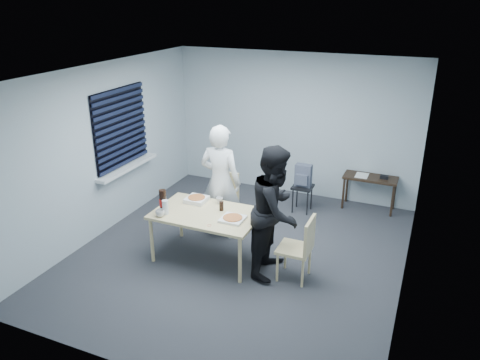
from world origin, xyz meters
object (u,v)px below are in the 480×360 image
at_px(mug_a, 160,213).
at_px(backpack, 303,176).
at_px(side_table, 370,181).
at_px(stool, 302,192).
at_px(dining_table, 207,216).
at_px(chair_right, 301,245).
at_px(mug_b, 219,201).
at_px(person_white, 220,182).
at_px(chair_far, 224,196).
at_px(person_black, 276,211).
at_px(soda_bottle, 163,201).

bearing_deg(mug_a, backpack, 60.53).
height_order(side_table, stool, side_table).
xyz_separation_m(dining_table, stool, (0.80, 2.01, -0.29)).
bearing_deg(chair_right, mug_b, 165.25).
xyz_separation_m(person_white, mug_b, (0.16, -0.37, -0.13)).
bearing_deg(chair_far, mug_b, -70.25).
relative_size(person_white, person_black, 1.00).
xyz_separation_m(person_black, backpack, (-0.17, 1.93, -0.23)).
distance_m(chair_far, stool, 1.43).
bearing_deg(side_table, person_white, -136.80).
bearing_deg(backpack, person_black, -109.49).
bearing_deg(person_white, chair_far, -74.27).
bearing_deg(soda_bottle, person_black, 10.25).
height_order(mug_b, soda_bottle, soda_bottle).
distance_m(chair_far, person_white, 0.49).
xyz_separation_m(chair_right, backpack, (-0.56, 2.01, 0.15)).
distance_m(stool, mug_a, 2.75).
height_order(person_black, soda_bottle, person_black).
height_order(stool, backpack, backpack).
height_order(person_black, mug_a, person_black).
xyz_separation_m(person_white, side_table, (1.97, 1.85, -0.36)).
relative_size(dining_table, chair_far, 1.63).
bearing_deg(mug_a, soda_bottle, 104.73).
relative_size(person_black, mug_a, 14.39).
height_order(stool, mug_b, mug_b).
bearing_deg(mug_a, chair_right, 10.31).
distance_m(chair_right, mug_b, 1.40).
relative_size(chair_far, chair_right, 1.00).
bearing_deg(side_table, chair_right, -100.64).
xyz_separation_m(person_white, soda_bottle, (-0.44, -0.92, -0.02)).
bearing_deg(stool, person_white, -125.44).
xyz_separation_m(person_white, mug_a, (-0.40, -1.06, -0.13)).
bearing_deg(side_table, stool, -152.36).
bearing_deg(soda_bottle, stool, 58.33).
relative_size(dining_table, person_black, 0.82).
xyz_separation_m(chair_far, backpack, (1.02, 0.98, 0.15)).
bearing_deg(chair_far, dining_table, -78.18).
relative_size(person_black, mug_b, 17.70).
bearing_deg(soda_bottle, side_table, 48.93).
xyz_separation_m(chair_far, chair_right, (1.57, -1.03, 0.00)).
bearing_deg(chair_right, dining_table, 179.52).
height_order(chair_far, stool, chair_far).
height_order(chair_right, mug_b, chair_right).
distance_m(dining_table, side_table, 3.16).
height_order(dining_table, mug_b, mug_b).
bearing_deg(person_black, chair_right, -101.89).
xyz_separation_m(chair_right, side_table, (0.48, 2.57, 0.01)).
distance_m(chair_right, side_table, 2.62).
distance_m(chair_far, side_table, 2.57).
bearing_deg(person_white, mug_a, 69.23).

